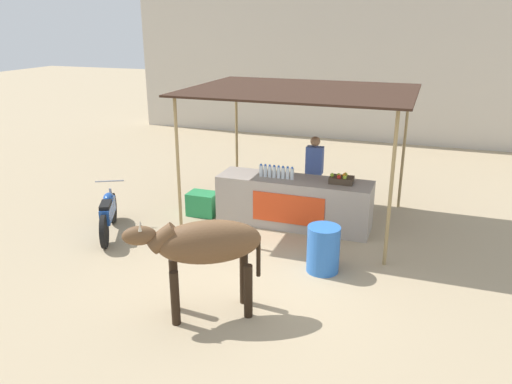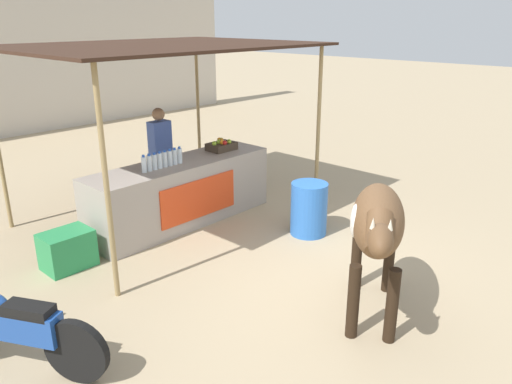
{
  "view_description": "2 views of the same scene",
  "coord_description": "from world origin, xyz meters",
  "px_view_note": "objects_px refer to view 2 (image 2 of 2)",
  "views": [
    {
      "loc": [
        2.38,
        -6.69,
        3.87
      ],
      "look_at": [
        -0.41,
        1.15,
        0.99
      ],
      "focal_mm": 35.0,
      "sensor_mm": 36.0,
      "label": 1
    },
    {
      "loc": [
        -4.48,
        -3.47,
        3.0
      ],
      "look_at": [
        0.15,
        0.79,
        0.78
      ],
      "focal_mm": 35.0,
      "sensor_mm": 36.0,
      "label": 2
    }
  ],
  "objects_px": {
    "vendor_behind_counter": "(161,157)",
    "cooler_box": "(67,250)",
    "water_barrel": "(309,209)",
    "fruit_crate": "(221,146)",
    "cow": "(377,225)",
    "stall_counter": "(182,192)",
    "motorcycle_parked": "(13,328)"
  },
  "relations": [
    {
      "from": "stall_counter",
      "to": "vendor_behind_counter",
      "type": "height_order",
      "value": "vendor_behind_counter"
    },
    {
      "from": "cooler_box",
      "to": "water_barrel",
      "type": "height_order",
      "value": "water_barrel"
    },
    {
      "from": "fruit_crate",
      "to": "water_barrel",
      "type": "relative_size",
      "value": 0.57
    },
    {
      "from": "fruit_crate",
      "to": "vendor_behind_counter",
      "type": "height_order",
      "value": "vendor_behind_counter"
    },
    {
      "from": "vendor_behind_counter",
      "to": "cooler_box",
      "type": "bearing_deg",
      "value": -158.36
    },
    {
      "from": "cow",
      "to": "fruit_crate",
      "type": "bearing_deg",
      "value": 71.3
    },
    {
      "from": "cooler_box",
      "to": "cow",
      "type": "xyz_separation_m",
      "value": [
        1.64,
        -3.35,
        0.79
      ]
    },
    {
      "from": "vendor_behind_counter",
      "to": "stall_counter",
      "type": "bearing_deg",
      "value": -105.93
    },
    {
      "from": "fruit_crate",
      "to": "vendor_behind_counter",
      "type": "xyz_separation_m",
      "value": [
        -0.69,
        0.7,
        -0.19
      ]
    },
    {
      "from": "vendor_behind_counter",
      "to": "water_barrel",
      "type": "xyz_separation_m",
      "value": [
        0.75,
        -2.44,
        -0.46
      ]
    },
    {
      "from": "vendor_behind_counter",
      "to": "cow",
      "type": "xyz_separation_m",
      "value": [
        -0.5,
        -4.2,
        0.18
      ]
    },
    {
      "from": "cooler_box",
      "to": "water_barrel",
      "type": "xyz_separation_m",
      "value": [
        2.89,
        -1.59,
        0.15
      ]
    },
    {
      "from": "stall_counter",
      "to": "vendor_behind_counter",
      "type": "bearing_deg",
      "value": 74.07
    },
    {
      "from": "fruit_crate",
      "to": "vendor_behind_counter",
      "type": "distance_m",
      "value": 1.0
    },
    {
      "from": "cooler_box",
      "to": "motorcycle_parked",
      "type": "relative_size",
      "value": 0.37
    },
    {
      "from": "stall_counter",
      "to": "fruit_crate",
      "type": "relative_size",
      "value": 6.82
    },
    {
      "from": "stall_counter",
      "to": "cooler_box",
      "type": "bearing_deg",
      "value": -177.11
    },
    {
      "from": "fruit_crate",
      "to": "water_barrel",
      "type": "distance_m",
      "value": 1.86
    },
    {
      "from": "stall_counter",
      "to": "motorcycle_parked",
      "type": "distance_m",
      "value": 3.56
    },
    {
      "from": "stall_counter",
      "to": "fruit_crate",
      "type": "bearing_deg",
      "value": 3.2
    },
    {
      "from": "fruit_crate",
      "to": "motorcycle_parked",
      "type": "height_order",
      "value": "fruit_crate"
    },
    {
      "from": "vendor_behind_counter",
      "to": "motorcycle_parked",
      "type": "distance_m",
      "value": 4.15
    },
    {
      "from": "stall_counter",
      "to": "water_barrel",
      "type": "distance_m",
      "value": 1.95
    },
    {
      "from": "cow",
      "to": "motorcycle_parked",
      "type": "height_order",
      "value": "cow"
    },
    {
      "from": "stall_counter",
      "to": "cow",
      "type": "bearing_deg",
      "value": -94.7
    },
    {
      "from": "water_barrel",
      "to": "vendor_behind_counter",
      "type": "bearing_deg",
      "value": 107.04
    },
    {
      "from": "vendor_behind_counter",
      "to": "cow",
      "type": "height_order",
      "value": "vendor_behind_counter"
    },
    {
      "from": "fruit_crate",
      "to": "water_barrel",
      "type": "height_order",
      "value": "fruit_crate"
    },
    {
      "from": "cooler_box",
      "to": "stall_counter",
      "type": "bearing_deg",
      "value": 2.89
    },
    {
      "from": "water_barrel",
      "to": "fruit_crate",
      "type": "bearing_deg",
      "value": 92.06
    },
    {
      "from": "fruit_crate",
      "to": "cow",
      "type": "bearing_deg",
      "value": -108.7
    },
    {
      "from": "fruit_crate",
      "to": "cow",
      "type": "distance_m",
      "value": 3.7
    }
  ]
}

